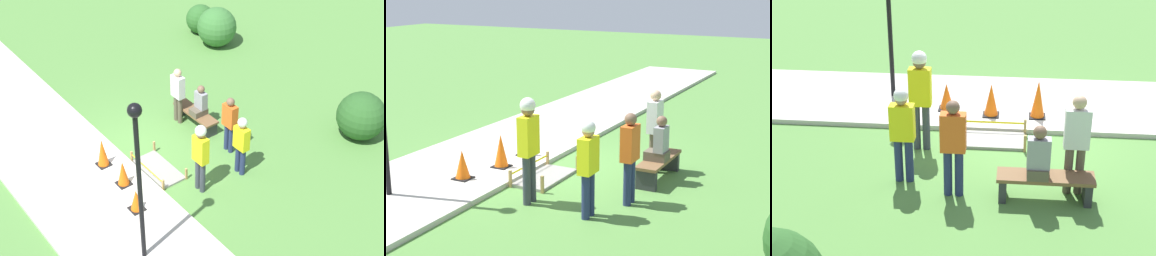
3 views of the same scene
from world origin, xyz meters
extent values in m
plane|color=#51843D|center=(0.00, 0.00, 0.00)|extent=(60.00, 60.00, 0.00)
cube|color=#BCB7AD|center=(0.00, -1.49, 0.05)|extent=(28.00, 2.98, 0.10)
cube|color=gray|center=(0.86, 0.41, 0.03)|extent=(1.42, 0.71, 0.06)
cube|color=tan|center=(0.15, 0.06, 0.17)|extent=(0.05, 0.05, 0.34)
cube|color=tan|center=(1.57, 0.06, 0.17)|extent=(0.05, 0.05, 0.34)
cube|color=tan|center=(0.15, 0.77, 0.17)|extent=(0.05, 0.05, 0.34)
cube|color=tan|center=(1.57, 0.77, 0.17)|extent=(0.05, 0.05, 0.34)
cube|color=yellow|center=(0.86, 0.06, 0.25)|extent=(1.42, 0.00, 0.04)
cube|color=black|center=(-0.10, -0.64, 0.11)|extent=(0.34, 0.34, 0.02)
cone|color=orange|center=(-0.10, -0.64, 0.51)|extent=(0.29, 0.29, 0.77)
cube|color=black|center=(0.86, -0.64, 0.11)|extent=(0.34, 0.34, 0.02)
cone|color=orange|center=(0.86, -0.64, 0.46)|extent=(0.29, 0.29, 0.67)
cube|color=black|center=(1.82, -0.88, 0.11)|extent=(0.34, 0.34, 0.02)
cone|color=orange|center=(1.82, -0.88, 0.40)|extent=(0.29, 0.29, 0.55)
cube|color=#2D2D33|center=(-0.84, 2.42, 0.19)|extent=(0.12, 0.40, 0.38)
cube|color=#2D2D33|center=(0.50, 2.42, 0.19)|extent=(0.12, 0.40, 0.38)
cube|color=brown|center=(-0.17, 2.42, 0.41)|extent=(1.54, 0.44, 0.06)
cube|color=brown|center=(-0.04, 2.42, 0.53)|extent=(0.34, 0.44, 0.18)
cube|color=gray|center=(-0.04, 2.50, 0.87)|extent=(0.36, 0.20, 0.50)
sphere|color=brown|center=(-0.04, 2.50, 1.23)|extent=(0.21, 0.21, 0.21)
cylinder|color=navy|center=(2.09, 2.02, 0.39)|extent=(0.14, 0.14, 0.77)
cylinder|color=navy|center=(2.27, 2.02, 0.39)|extent=(0.14, 0.14, 0.77)
cube|color=yellow|center=(2.18, 2.02, 1.08)|extent=(0.40, 0.22, 0.61)
sphere|color=#A37A5B|center=(2.18, 2.02, 1.49)|extent=(0.21, 0.21, 0.21)
sphere|color=white|center=(2.18, 2.02, 1.55)|extent=(0.24, 0.24, 0.24)
cylinder|color=#383D47|center=(1.99, 0.81, 0.44)|extent=(0.14, 0.14, 0.89)
cylinder|color=#383D47|center=(2.17, 0.81, 0.44)|extent=(0.14, 0.14, 0.89)
cube|color=yellow|center=(2.08, 0.81, 1.24)|extent=(0.40, 0.22, 0.70)
sphere|color=brown|center=(2.08, 0.81, 1.71)|extent=(0.24, 0.24, 0.24)
sphere|color=white|center=(2.08, 0.81, 1.78)|extent=(0.28, 0.28, 0.28)
cylinder|color=navy|center=(1.21, 2.39, 0.40)|extent=(0.14, 0.14, 0.80)
cylinder|color=navy|center=(1.39, 2.39, 0.40)|extent=(0.14, 0.14, 0.80)
cube|color=#E55B1E|center=(1.30, 2.39, 1.12)|extent=(0.40, 0.22, 0.63)
sphere|color=brown|center=(1.30, 2.39, 1.54)|extent=(0.22, 0.22, 0.22)
cylinder|color=brown|center=(-0.72, 2.14, 0.41)|extent=(0.14, 0.14, 0.83)
cylinder|color=brown|center=(-0.54, 2.14, 0.41)|extent=(0.14, 0.14, 0.83)
cube|color=silver|center=(-0.63, 2.14, 1.16)|extent=(0.40, 0.22, 0.66)
sphere|color=tan|center=(-0.63, 2.14, 1.60)|extent=(0.22, 0.22, 0.22)
cylinder|color=black|center=(3.11, -1.54, 1.93)|extent=(0.10, 0.10, 3.66)
sphere|color=black|center=(3.11, -1.54, 3.85)|extent=(0.28, 0.28, 0.28)
sphere|color=#387033|center=(-3.59, 6.02, 0.69)|extent=(1.37, 1.37, 1.37)
sphere|color=#2D6028|center=(-4.72, 6.18, 0.53)|extent=(1.05, 1.05, 1.05)
sphere|color=#285623|center=(3.00, 5.65, 0.67)|extent=(1.34, 1.34, 1.34)
camera|label=1|loc=(10.63, -6.03, 9.69)|focal=55.00mm
camera|label=2|loc=(10.41, 6.09, 3.89)|focal=55.00mm
camera|label=3|loc=(0.34, 10.58, 5.04)|focal=55.00mm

